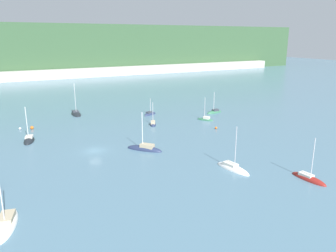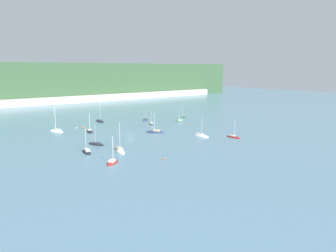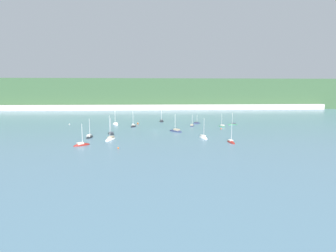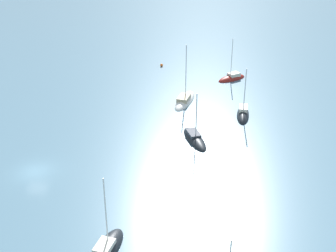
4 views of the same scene
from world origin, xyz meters
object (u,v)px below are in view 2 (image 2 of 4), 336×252
object	(u,v)px
sailboat_9	(183,119)
sailboat_11	(96,145)
sailboat_0	(155,132)
sailboat_1	(201,136)
sailboat_12	(113,163)
mooring_buoy_0	(164,159)
sailboat_2	(234,137)
mooring_buoy_2	(83,127)
sailboat_7	(57,131)
sailboat_10	(120,151)
mooring_buoy_1	(187,124)
sailboat_4	(151,124)
sailboat_6	(87,153)
mooring_buoy_4	(77,128)
sailboat_13	(146,120)
sailboat_3	(90,132)
sailboat_5	(100,122)
sailboat_8	(179,122)

from	to	relation	value
sailboat_9	sailboat_11	xyz separation A→B (m)	(-63.07, -26.64, -0.02)
sailboat_0	sailboat_1	xyz separation A→B (m)	(9.62, -17.25, -0.03)
sailboat_12	mooring_buoy_0	bearing A→B (deg)	-60.55
sailboat_2	mooring_buoy_2	size ratio (longest dim) A/B	9.51
sailboat_7	sailboat_10	distance (m)	45.87
sailboat_12	mooring_buoy_1	distance (m)	68.44
sailboat_2	sailboat_10	bearing A→B (deg)	-103.95
sailboat_9	mooring_buoy_0	world-z (taller)	sailboat_9
sailboat_2	sailboat_4	bearing A→B (deg)	-173.48
sailboat_1	sailboat_11	bearing A→B (deg)	-116.75
sailboat_9	sailboat_10	bearing A→B (deg)	26.33
sailboat_0	sailboat_6	distance (m)	38.91
sailboat_1	sailboat_12	xyz separation A→B (m)	(-45.38, -11.50, 0.02)
sailboat_4	sailboat_12	distance (m)	65.44
mooring_buoy_4	sailboat_11	bearing A→B (deg)	-101.91
sailboat_6	sailboat_12	world-z (taller)	sailboat_6
sailboat_13	mooring_buoy_1	world-z (taller)	sailboat_13
sailboat_12	sailboat_7	bearing A→B (deg)	49.72
sailboat_3	mooring_buoy_1	distance (m)	45.63
sailboat_5	sailboat_11	world-z (taller)	sailboat_5
sailboat_5	mooring_buoy_0	size ratio (longest dim) A/B	19.07
sailboat_9	mooring_buoy_1	world-z (taller)	sailboat_9
sailboat_4	sailboat_8	bearing A→B (deg)	-73.29
sailboat_13	sailboat_9	bearing A→B (deg)	-45.61
sailboat_4	sailboat_6	size ratio (longest dim) A/B	0.77
sailboat_11	sailboat_10	bearing A→B (deg)	167.10
sailboat_7	sailboat_1	bearing A→B (deg)	-162.62
mooring_buoy_4	sailboat_3	bearing A→B (deg)	-85.13
sailboat_0	sailboat_2	size ratio (longest dim) A/B	1.12
mooring_buoy_0	sailboat_13	bearing A→B (deg)	59.82
sailboat_1	sailboat_6	bearing A→B (deg)	-104.10
mooring_buoy_0	sailboat_2	bearing A→B (deg)	11.48
sailboat_9	mooring_buoy_4	world-z (taller)	sailboat_9
mooring_buoy_4	sailboat_6	bearing A→B (deg)	-108.91
sailboat_3	mooring_buoy_4	size ratio (longest dim) A/B	15.42
sailboat_2	mooring_buoy_2	bearing A→B (deg)	-149.31
sailboat_10	sailboat_13	world-z (taller)	sailboat_10
sailboat_7	sailboat_12	xyz separation A→B (m)	(-4.16, -56.32, 0.01)
sailboat_0	sailboat_11	size ratio (longest dim) A/B	1.14
mooring_buoy_2	sailboat_9	bearing A→B (deg)	-7.38
sailboat_11	sailboat_3	bearing A→B (deg)	-40.42
sailboat_5	sailboat_13	xyz separation A→B (m)	(19.97, -11.14, -0.00)
sailboat_3	sailboat_1	bearing A→B (deg)	55.37
sailboat_7	sailboat_13	xyz separation A→B (m)	(46.45, 1.42, -0.02)
sailboat_0	mooring_buoy_4	size ratio (longest dim) A/B	15.41
mooring_buoy_2	sailboat_7	bearing A→B (deg)	-175.48
sailboat_6	sailboat_9	bearing A→B (deg)	-58.08
sailboat_12	sailboat_13	size ratio (longest dim) A/B	1.43
sailboat_2	mooring_buoy_1	size ratio (longest dim) A/B	13.37
sailboat_6	sailboat_9	size ratio (longest dim) A/B	1.18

